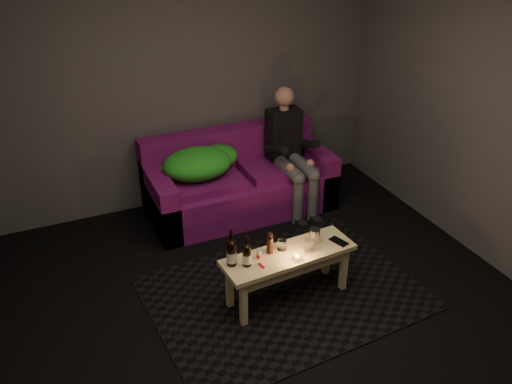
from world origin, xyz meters
The scene contains 17 objects.
floor centered at (0.00, 0.00, 0.00)m, with size 4.50×4.50×0.00m, color black.
room centered at (0.00, 0.47, 1.64)m, with size 4.50×4.50×4.50m.
rug centered at (0.16, 0.37, 0.00)m, with size 2.13×1.55×0.01m, color black.
sofa centered at (0.35, 1.81, 0.29)m, with size 1.85×0.83×0.79m.
green_blanket centered at (-0.05, 1.81, 0.60)m, with size 0.81×0.55×0.28m.
person centered at (0.85, 1.66, 0.64)m, with size 0.33×0.77×1.23m.
coffee_table centered at (0.16, 0.32, 0.36)m, with size 1.09×0.41×0.44m.
beer_bottle_a centered at (-0.30, 0.36, 0.55)m, with size 0.08×0.08×0.30m.
beer_bottle_b centered at (-0.20, 0.30, 0.53)m, with size 0.07×0.07×0.26m.
salt_shaker centered at (-0.09, 0.35, 0.47)m, with size 0.04×0.04×0.08m, color silver.
pepper_mill centered at (0.02, 0.38, 0.51)m, with size 0.05×0.05×0.14m, color black.
tumbler_back centered at (0.13, 0.38, 0.48)m, with size 0.07×0.07×0.09m, color white.
tealight centered at (0.17, 0.22, 0.46)m, with size 0.05×0.05×0.04m.
tumbler_front centered at (0.31, 0.28, 0.49)m, with size 0.08×0.08×0.10m, color white.
steel_cup centered at (0.41, 0.37, 0.50)m, with size 0.09×0.09×0.12m, color #B3B7BB.
smartphone centered at (0.59, 0.29, 0.44)m, with size 0.08×0.15×0.01m, color black.
red_lighter centered at (-0.11, 0.25, 0.44)m, with size 0.02×0.07×0.01m, color red.
Camera 1 is at (-1.48, -2.72, 2.86)m, focal length 38.00 mm.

